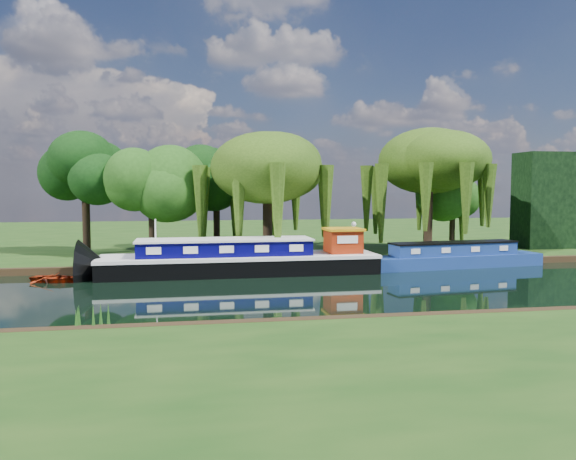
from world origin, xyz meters
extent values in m
plane|color=black|center=(0.00, 0.00, 0.00)|extent=(120.00, 120.00, 0.00)
cube|color=#15370F|center=(0.00, 34.00, 0.23)|extent=(120.00, 52.00, 0.45)
cube|color=black|center=(-8.17, 6.46, 0.44)|extent=(17.50, 4.14, 1.16)
cube|color=silver|center=(-8.17, 6.46, 1.11)|extent=(17.59, 4.22, 0.21)
cube|color=#040246|center=(-9.14, 6.44, 1.69)|extent=(10.85, 2.95, 0.92)
cube|color=silver|center=(-9.14, 6.44, 2.21)|extent=(11.05, 3.15, 0.12)
cube|color=maroon|center=(-1.39, 6.56, 1.96)|extent=(2.16, 2.16, 1.45)
cube|color=#C4850D|center=(-1.39, 6.56, 2.76)|extent=(2.41, 2.41, 0.16)
cylinder|color=silver|center=(-13.40, 6.38, 2.39)|extent=(0.10, 0.10, 2.33)
cube|color=navy|center=(6.62, 6.95, 0.36)|extent=(13.23, 3.76, 0.98)
cube|color=navy|center=(6.62, 6.95, 1.26)|extent=(9.28, 2.74, 0.82)
cube|color=black|center=(6.62, 6.95, 1.72)|extent=(9.40, 2.86, 0.11)
cube|color=silver|center=(3.32, 5.70, 1.30)|extent=(0.65, 0.13, 0.35)
cube|color=silver|center=(5.59, 5.98, 1.30)|extent=(0.65, 0.13, 0.35)
cube|color=silver|center=(7.86, 6.26, 1.30)|extent=(0.65, 0.13, 0.35)
cube|color=silver|center=(10.13, 6.54, 1.30)|extent=(0.65, 0.13, 0.35)
imported|color=maroon|center=(-19.03, 5.21, 0.00)|extent=(3.47, 2.95, 0.61)
cylinder|color=black|center=(-5.65, 12.09, 3.04)|extent=(0.67, 0.67, 5.18)
ellipsoid|color=#27460F|center=(-5.65, 12.09, 6.78)|extent=(7.24, 7.24, 4.68)
cylinder|color=black|center=(7.13, 12.46, 3.13)|extent=(0.76, 0.76, 5.35)
ellipsoid|color=#27460F|center=(7.13, 12.46, 6.99)|extent=(7.31, 7.31, 4.72)
cylinder|color=black|center=(-14.01, 12.83, 3.44)|extent=(0.54, 0.54, 5.97)
ellipsoid|color=#1D4611|center=(-14.01, 12.83, 5.88)|extent=(4.89, 4.89, 4.89)
cylinder|color=black|center=(-19.12, 15.75, 3.69)|extent=(0.53, 0.53, 6.47)
ellipsoid|color=black|center=(-19.12, 15.75, 6.33)|extent=(4.98, 4.98, 4.98)
cylinder|color=black|center=(-9.13, 17.93, 3.43)|extent=(0.49, 0.49, 5.96)
ellipsoid|color=black|center=(-9.13, 17.93, 5.87)|extent=(4.77, 4.77, 4.77)
cylinder|color=black|center=(10.53, 15.21, 3.00)|extent=(0.43, 0.43, 5.10)
ellipsoid|color=#1D4611|center=(10.53, 15.21, 5.08)|extent=(4.08, 4.08, 4.08)
cube|color=black|center=(19.00, 14.00, 4.45)|extent=(6.00, 3.00, 8.00)
cylinder|color=silver|center=(0.50, 10.50, 1.55)|extent=(0.10, 0.10, 2.20)
sphere|color=white|center=(0.50, 10.50, 2.83)|extent=(0.36, 0.36, 0.36)
cylinder|color=silver|center=(-10.00, 8.40, 0.95)|extent=(0.16, 0.16, 1.00)
cylinder|color=silver|center=(-4.00, 8.40, 0.95)|extent=(0.16, 0.16, 1.00)
cylinder|color=silver|center=(3.00, 8.40, 0.95)|extent=(0.16, 0.16, 1.00)
cylinder|color=silver|center=(9.00, 8.40, 0.95)|extent=(0.16, 0.16, 1.00)
cone|color=#1F4B14|center=(-15.00, -7.60, 0.55)|extent=(1.20, 1.20, 1.10)
camera|label=1|loc=(-11.23, -28.98, 5.41)|focal=35.00mm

